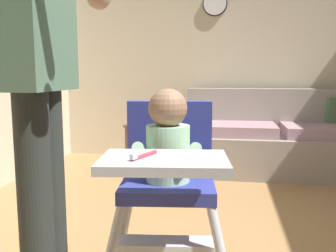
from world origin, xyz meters
name	(u,v)px	position (x,y,z in m)	size (l,w,h in m)	color
wall_far	(234,43)	(0.00, 2.57, 1.38)	(4.94, 0.06, 2.76)	beige
couch	(278,140)	(0.48, 2.05, 0.33)	(1.97, 0.86, 0.86)	gray
high_chair	(168,164)	(-0.28, -0.47, 0.66)	(0.67, 0.78, 0.96)	silver
adult_standing	(38,78)	(-0.81, -0.48, 0.99)	(0.52, 0.49, 1.75)	#272C29
side_table	(147,137)	(-0.86, 1.75, 0.38)	(0.40, 0.40, 0.52)	brown
sippy_cup	(144,118)	(-0.90, 1.75, 0.57)	(0.07, 0.07, 0.10)	green
wall_clock	(215,4)	(-0.23, 2.53, 1.82)	(0.28, 0.04, 0.28)	white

